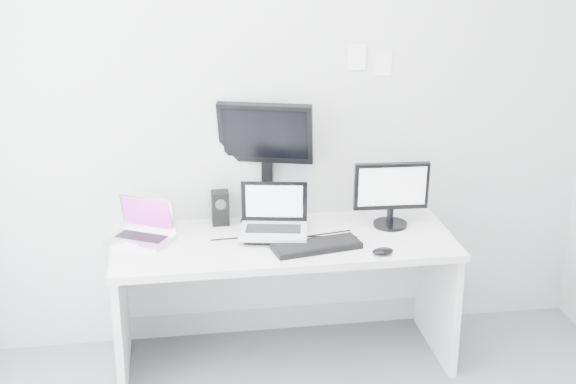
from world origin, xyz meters
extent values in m
plane|color=#B3B5B8|center=(0.00, 1.60, 1.35)|extent=(3.60, 0.00, 3.60)
cube|color=silver|center=(0.00, 1.25, 0.36)|extent=(1.80, 0.70, 0.73)
cube|color=silver|center=(-0.75, 1.33, 0.85)|extent=(0.39, 0.36, 0.24)
cube|color=black|center=(-0.31, 1.52, 0.82)|extent=(0.10, 0.10, 0.19)
cube|color=silver|center=(-0.05, 1.27, 0.88)|extent=(0.40, 0.33, 0.29)
cube|color=black|center=(-0.05, 1.55, 1.08)|extent=(0.54, 0.32, 0.70)
cube|color=black|center=(0.61, 1.35, 0.92)|extent=(0.42, 0.21, 0.37)
cube|color=black|center=(0.15, 1.10, 0.75)|extent=(0.47, 0.24, 0.03)
ellipsoid|color=black|center=(0.47, 0.98, 0.75)|extent=(0.12, 0.09, 0.04)
cube|color=white|center=(0.45, 1.59, 1.62)|extent=(0.10, 0.00, 0.14)
cube|color=white|center=(0.60, 1.59, 1.58)|extent=(0.09, 0.00, 0.13)
camera|label=1|loc=(-0.56, -2.64, 2.40)|focal=50.42mm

